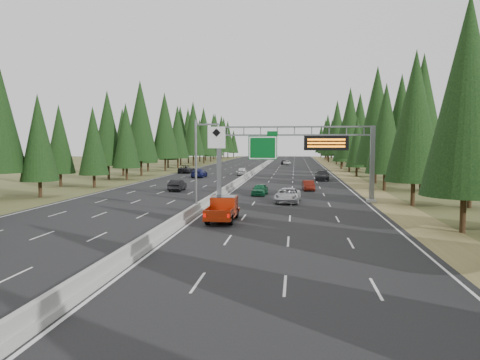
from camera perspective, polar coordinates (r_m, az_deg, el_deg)
name	(u,v)px	position (r m, az deg, el deg)	size (l,w,h in m)	color
ground	(35,330)	(17.36, -23.69, -16.37)	(400.00, 400.00, 0.00)	#424A22
road	(254,174)	(94.50, 1.66, 0.79)	(32.00, 260.00, 0.08)	black
shoulder_right	(343,174)	(94.60, 12.46, 0.69)	(3.60, 260.00, 0.06)	olive
shoulder_left	(168,173)	(97.70, -8.80, 0.86)	(3.60, 260.00, 0.06)	#424A22
median_barrier	(254,172)	(94.48, 1.66, 1.02)	(0.70, 260.00, 0.85)	#979691
sign_gantry	(301,151)	(48.83, 7.39, 3.48)	(16.75, 0.98, 7.80)	slate
hov_sign_pole	(203,160)	(39.70, -4.59, 2.51)	(2.80, 0.50, 8.00)	slate
tree_row_right	(372,126)	(87.59, 15.82, 6.32)	(12.00, 242.62, 18.91)	black
tree_row_left	(135,126)	(91.68, -12.68, 6.49)	(11.83, 243.72, 18.96)	black
silver_minivan	(288,195)	(47.96, 5.84, -1.86)	(2.41, 5.23, 1.45)	silver
red_pickup	(223,207)	(36.63, -2.03, -3.33)	(2.02, 5.67, 1.85)	black
car_ahead_green	(260,189)	(54.35, 2.43, -1.16)	(1.59, 3.94, 1.34)	#145A34
car_ahead_dkred	(308,185)	(60.56, 8.33, -0.65)	(1.37, 3.92, 1.29)	#53140B
car_ahead_dkgrey	(322,175)	(77.60, 9.99, 0.56)	(2.27, 5.58, 1.62)	black
car_ahead_white	(287,162)	(133.82, 5.74, 2.14)	(2.11, 4.58, 1.27)	silver
car_ahead_far	(284,162)	(135.91, 5.36, 2.19)	(1.58, 3.93, 1.34)	black
car_onc_near	(177,185)	(60.14, -7.65, -0.63)	(1.48, 4.25, 1.40)	black
car_onc_blue	(199,173)	(83.59, -5.00, 0.86)	(2.15, 5.29, 1.53)	#161B50
car_onc_white	(243,171)	(88.70, 0.35, 1.08)	(1.81, 4.50, 1.53)	silver
car_onc_far	(186,169)	(96.12, -6.54, 1.30)	(2.47, 5.36, 1.49)	black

